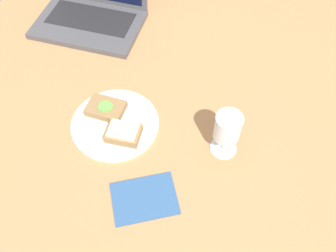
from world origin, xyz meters
TOP-DOWN VIEW (x-y plane):
  - wooden_table at (0.00, 0.00)cm, footprint 140.00×140.00cm
  - plate at (-9.08, -7.50)cm, footprint 24.74×24.74cm
  - sandwich_with_cheese at (-5.17, -10.92)cm, footprint 9.47×7.20cm
  - sandwich_with_cucumber at (-12.98, -4.10)cm, footprint 10.73×7.77cm
  - wine_glass at (21.75, -6.74)cm, footprint 7.21×7.21cm
  - laptop at (-32.75, 33.11)cm, footprint 35.73×26.43cm
  - napkin at (5.84, -26.61)cm, footprint 19.60×17.88cm

SIDE VIEW (x-z plane):
  - wooden_table at x=0.00cm, z-range 0.00..3.00cm
  - napkin at x=5.84cm, z-range 3.00..3.40cm
  - plate at x=-9.08cm, z-range 3.00..4.03cm
  - sandwich_with_cucumber at x=-12.98cm, z-range 3.88..6.45cm
  - sandwich_with_cheese at x=-5.17cm, z-range 3.96..6.97cm
  - laptop at x=-32.75cm, z-range -3.92..17.88cm
  - wine_glass at x=21.75cm, z-range 5.51..19.28cm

